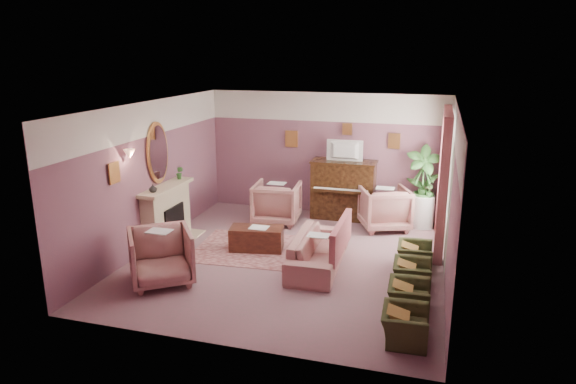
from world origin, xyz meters
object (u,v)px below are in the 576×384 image
(sofa, at_px, (318,244))
(olive_chair_d, at_px, (415,252))
(piano, at_px, (343,190))
(floral_armchair_front, at_px, (161,254))
(television, at_px, (344,149))
(olive_chair_a, at_px, (405,320))
(coffee_table, at_px, (257,239))
(olive_chair_b, at_px, (409,293))
(olive_chair_c, at_px, (412,271))
(floral_armchair_left, at_px, (277,201))
(floral_armchair_right, at_px, (384,206))
(side_table, at_px, (422,211))

(sofa, height_order, olive_chair_d, sofa)
(piano, height_order, floral_armchair_front, piano)
(television, height_order, olive_chair_a, television)
(coffee_table, bearing_deg, olive_chair_b, -29.51)
(television, xyz_separation_m, floral_armchair_front, (-2.23, -4.17, -1.10))
(olive_chair_a, relative_size, olive_chair_c, 1.00)
(coffee_table, height_order, floral_armchair_front, floral_armchair_front)
(floral_armchair_front, height_order, olive_chair_a, floral_armchair_front)
(floral_armchair_left, bearing_deg, floral_armchair_right, 6.28)
(television, distance_m, floral_armchair_right, 1.53)
(piano, relative_size, floral_armchair_front, 1.39)
(coffee_table, relative_size, floral_armchair_left, 0.99)
(floral_armchair_front, height_order, olive_chair_b, floral_armchair_front)
(floral_armchair_left, bearing_deg, piano, 28.64)
(coffee_table, relative_size, olive_chair_b, 1.46)
(sofa, distance_m, floral_armchair_front, 2.69)
(television, xyz_separation_m, floral_armchair_right, (0.98, -0.43, -1.10))
(olive_chair_d, bearing_deg, olive_chair_b, -90.00)
(television, relative_size, olive_chair_c, 1.17)
(floral_armchair_front, xyz_separation_m, olive_chair_c, (3.95, 0.96, -0.21))
(sofa, height_order, olive_chair_c, sofa)
(sofa, bearing_deg, floral_armchair_front, -149.43)
(floral_armchair_front, bearing_deg, floral_armchair_left, 75.78)
(floral_armchair_front, bearing_deg, coffee_table, 60.93)
(sofa, distance_m, floral_armchair_right, 2.53)
(television, height_order, side_table, television)
(television, distance_m, olive_chair_c, 3.87)
(olive_chair_b, bearing_deg, television, 113.16)
(piano, relative_size, olive_chair_a, 2.04)
(piano, height_order, television, television)
(side_table, bearing_deg, sofa, -121.58)
(floral_armchair_right, bearing_deg, side_table, 24.23)
(floral_armchair_left, bearing_deg, television, 26.98)
(piano, distance_m, coffee_table, 2.74)
(piano, xyz_separation_m, floral_armchair_front, (-2.23, -4.22, -0.15))
(floral_armchair_right, bearing_deg, olive_chair_d, -69.19)
(floral_armchair_left, relative_size, olive_chair_d, 1.47)
(floral_armchair_left, bearing_deg, olive_chair_b, -47.41)
(olive_chair_a, height_order, side_table, side_table)
(piano, bearing_deg, television, -90.00)
(coffee_table, distance_m, floral_armchair_right, 2.94)
(floral_armchair_right, xyz_separation_m, olive_chair_d, (0.74, -1.96, -0.21))
(sofa, xyz_separation_m, floral_armchair_left, (-1.43, 2.11, 0.09))
(sofa, xyz_separation_m, floral_armchair_front, (-2.31, -1.37, 0.09))
(television, height_order, floral_armchair_right, television)
(sofa, height_order, olive_chair_b, sofa)
(piano, height_order, floral_armchair_left, piano)
(olive_chair_c, bearing_deg, olive_chair_b, -90.00)
(olive_chair_a, height_order, olive_chair_b, same)
(floral_armchair_front, xyz_separation_m, side_table, (3.99, 4.09, -0.15))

